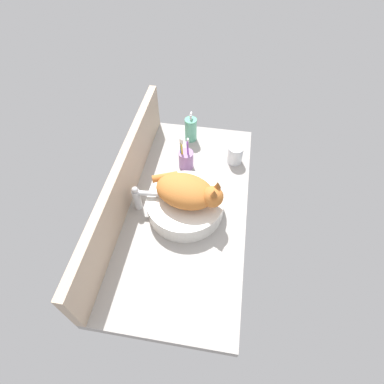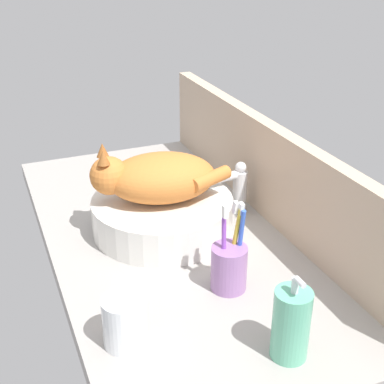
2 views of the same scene
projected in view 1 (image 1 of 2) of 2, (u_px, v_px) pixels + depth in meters
ground_plane at (185, 208)px, 136.88cm from camera, size 112.99×56.02×4.00cm
backsplash_panel at (124, 182)px, 128.81cm from camera, size 112.99×3.60×23.55cm
sink_basin at (185, 205)px, 130.52cm from camera, size 33.35×33.35×8.26cm
cat at (188, 191)px, 122.57cm from camera, size 21.60×31.39×14.00cm
faucet at (139, 197)px, 129.20cm from camera, size 3.60×11.85×13.60cm
soap_dispenser at (191, 129)px, 158.94cm from camera, size 6.34×6.34×16.27cm
toothbrush_cup at (186, 159)px, 146.86cm from camera, size 7.22×7.22×18.69cm
water_glass at (235, 155)px, 150.11cm from camera, size 7.61×7.61×9.30cm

